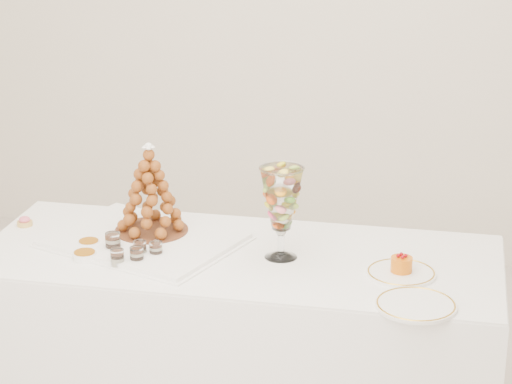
# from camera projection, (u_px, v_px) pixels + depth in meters

# --- Properties ---
(buffet_table) EXTENTS (1.94, 0.85, 0.72)m
(buffet_table) POSITION_uv_depth(u_px,v_px,m) (239.00, 342.00, 3.75)
(buffet_table) COLOR white
(buffet_table) RESTS_ON ground
(lace_tray) EXTENTS (0.77, 0.66, 0.02)m
(lace_tray) POSITION_uv_depth(u_px,v_px,m) (144.00, 240.00, 3.73)
(lace_tray) COLOR white
(lace_tray) RESTS_ON buffet_table
(macaron_vase) EXTENTS (0.15, 0.15, 0.34)m
(macaron_vase) POSITION_uv_depth(u_px,v_px,m) (281.00, 200.00, 3.53)
(macaron_vase) COLOR white
(macaron_vase) RESTS_ON buffet_table
(cake_plate) EXTENTS (0.24, 0.24, 0.01)m
(cake_plate) POSITION_uv_depth(u_px,v_px,m) (401.00, 273.00, 3.45)
(cake_plate) COLOR white
(cake_plate) RESTS_ON buffet_table
(spare_plate) EXTENTS (0.26, 0.26, 0.01)m
(spare_plate) POSITION_uv_depth(u_px,v_px,m) (416.00, 305.00, 3.22)
(spare_plate) COLOR white
(spare_plate) RESTS_ON buffet_table
(pink_tart) EXTENTS (0.06, 0.06, 0.04)m
(pink_tart) POSITION_uv_depth(u_px,v_px,m) (25.00, 222.00, 3.90)
(pink_tart) COLOR tan
(pink_tart) RESTS_ON buffet_table
(verrine_a) EXTENTS (0.07, 0.07, 0.08)m
(verrine_a) POSITION_uv_depth(u_px,v_px,m) (113.00, 243.00, 3.63)
(verrine_a) COLOR white
(verrine_a) RESTS_ON buffet_table
(verrine_b) EXTENTS (0.06, 0.06, 0.06)m
(verrine_b) POSITION_uv_depth(u_px,v_px,m) (140.00, 249.00, 3.59)
(verrine_b) COLOR white
(verrine_b) RESTS_ON buffet_table
(verrine_c) EXTENTS (0.06, 0.06, 0.06)m
(verrine_c) POSITION_uv_depth(u_px,v_px,m) (156.00, 250.00, 3.58)
(verrine_c) COLOR white
(verrine_c) RESTS_ON buffet_table
(verrine_d) EXTENTS (0.06, 0.06, 0.07)m
(verrine_d) POSITION_uv_depth(u_px,v_px,m) (117.00, 258.00, 3.51)
(verrine_d) COLOR white
(verrine_d) RESTS_ON buffet_table
(verrine_e) EXTENTS (0.06, 0.06, 0.07)m
(verrine_e) POSITION_uv_depth(u_px,v_px,m) (137.00, 256.00, 3.53)
(verrine_e) COLOR white
(verrine_e) RESTS_ON buffet_table
(ramekin_back) EXTENTS (0.08, 0.08, 0.03)m
(ramekin_back) POSITION_uv_depth(u_px,v_px,m) (89.00, 244.00, 3.68)
(ramekin_back) COLOR white
(ramekin_back) RESTS_ON buffet_table
(ramekin_front) EXTENTS (0.09, 0.09, 0.03)m
(ramekin_front) POSITION_uv_depth(u_px,v_px,m) (85.00, 256.00, 3.58)
(ramekin_front) COLOR white
(ramekin_front) RESTS_ON buffet_table
(croquembouche) EXTENTS (0.28, 0.28, 0.35)m
(croquembouche) POSITION_uv_depth(u_px,v_px,m) (150.00, 189.00, 3.73)
(croquembouche) COLOR brown
(croquembouche) RESTS_ON lace_tray
(mousse_cake) EXTENTS (0.08, 0.08, 0.07)m
(mousse_cake) POSITION_uv_depth(u_px,v_px,m) (401.00, 264.00, 3.45)
(mousse_cake) COLOR #D8640A
(mousse_cake) RESTS_ON cake_plate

